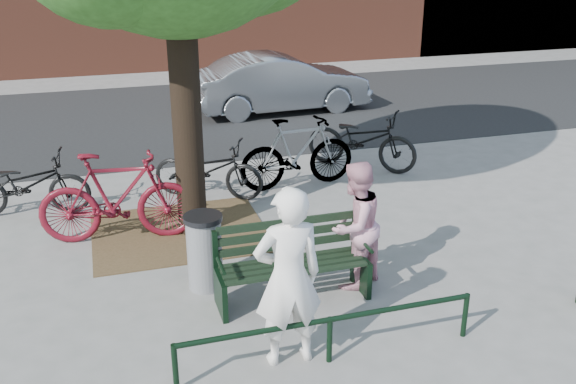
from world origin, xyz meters
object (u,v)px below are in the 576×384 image
object	(u,v)px
parked_car	(281,83)
person_right	(355,225)
litter_bin	(204,251)
bicycle_c	(208,169)
park_bench	(291,260)
person_left	(288,278)

from	to	relation	value
parked_car	person_right	bearing A→B (deg)	166.61
litter_bin	bicycle_c	xyz separation A→B (m)	(0.55, 2.81, 0.00)
litter_bin	parked_car	xyz separation A→B (m)	(3.18, 7.69, 0.21)
bicycle_c	park_bench	bearing A→B (deg)	-144.69
park_bench	bicycle_c	distance (m)	3.35
park_bench	person_right	xyz separation A→B (m)	(0.80, 0.07, 0.30)
person_left	person_right	distance (m)	1.69
park_bench	person_right	distance (m)	0.86
litter_bin	parked_car	world-z (taller)	parked_car
park_bench	person_left	bearing A→B (deg)	-108.44
bicycle_c	person_left	bearing A→B (deg)	-151.02
bicycle_c	litter_bin	bearing A→B (deg)	-161.80
park_bench	person_left	world-z (taller)	person_left
person_left	parked_car	distance (m)	9.71
park_bench	litter_bin	size ratio (longest dim) A/B	1.87
park_bench	parked_car	bearing A→B (deg)	74.50
person_left	parked_car	world-z (taller)	person_left
person_left	litter_bin	xyz separation A→B (m)	(-0.53, 1.65, -0.45)
litter_bin	parked_car	bearing A→B (deg)	67.53
person_left	litter_bin	bearing A→B (deg)	-72.78
park_bench	person_right	world-z (taller)	person_right
person_left	park_bench	bearing A→B (deg)	-108.89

